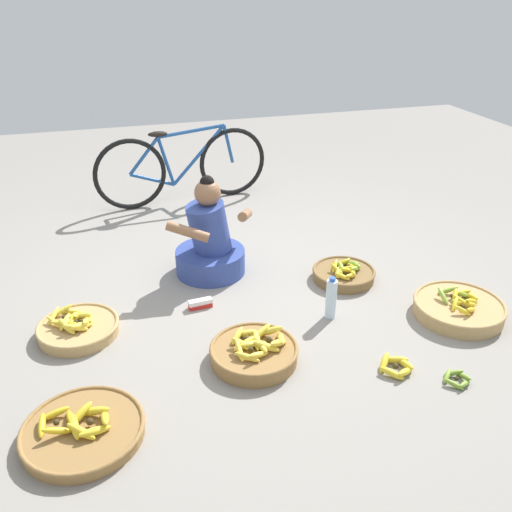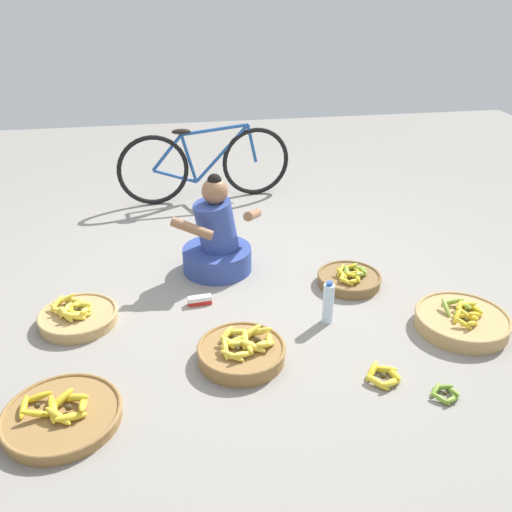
{
  "view_description": "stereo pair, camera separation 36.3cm",
  "coord_description": "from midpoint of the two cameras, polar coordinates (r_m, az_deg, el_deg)",
  "views": [
    {
      "loc": [
        -0.91,
        -3.3,
        2.02
      ],
      "look_at": [
        0.0,
        -0.2,
        0.35
      ],
      "focal_mm": 38.49,
      "sensor_mm": 36.0,
      "label": 1
    },
    {
      "loc": [
        -0.56,
        -3.38,
        2.02
      ],
      "look_at": [
        0.0,
        -0.2,
        0.35
      ],
      "focal_mm": 38.49,
      "sensor_mm": 36.0,
      "label": 2
    }
  ],
  "objects": [
    {
      "name": "loose_bananas_front_center",
      "position": [
        3.24,
        22.21,
        -13.2
      ],
      "size": [
        0.17,
        0.17,
        0.06
      ],
      "color": "olive",
      "rests_on": "ground"
    },
    {
      "name": "water_bottle",
      "position": [
        3.57,
        10.42,
        -4.93
      ],
      "size": [
        0.07,
        0.07,
        0.3
      ],
      "color": "silver",
      "rests_on": "ground"
    },
    {
      "name": "vendor_woman_front",
      "position": [
        4.08,
        -1.56,
        1.51
      ],
      "size": [
        0.7,
        0.53,
        0.77
      ],
      "color": "#334793",
      "rests_on": "ground"
    },
    {
      "name": "loose_bananas_back_center",
      "position": [
        3.23,
        16.38,
        -11.97
      ],
      "size": [
        0.22,
        0.22,
        0.09
      ],
      "color": "yellow",
      "rests_on": "ground"
    },
    {
      "name": "bicycle_leaning",
      "position": [
        5.43,
        -3.37,
        9.45
      ],
      "size": [
        1.7,
        0.22,
        0.73
      ],
      "color": "black",
      "rests_on": "ground"
    },
    {
      "name": "banana_basket_near_bicycle",
      "position": [
        3.8,
        23.23,
        -6.26
      ],
      "size": [
        0.59,
        0.59,
        0.17
      ],
      "color": "tan",
      "rests_on": "ground"
    },
    {
      "name": "banana_basket_near_vendor",
      "position": [
        3.68,
        -15.38,
        -6.13
      ],
      "size": [
        0.5,
        0.5,
        0.15
      ],
      "color": "tan",
      "rests_on": "ground"
    },
    {
      "name": "banana_basket_mid_left",
      "position": [
        2.97,
        -16.18,
        -15.71
      ],
      "size": [
        0.6,
        0.6,
        0.14
      ],
      "color": "olive",
      "rests_on": "ground"
    },
    {
      "name": "banana_basket_back_right",
      "position": [
        3.23,
        1.77,
        -9.96
      ],
      "size": [
        0.52,
        0.52,
        0.18
      ],
      "color": "olive",
      "rests_on": "ground"
    },
    {
      "name": "ground_plane",
      "position": [
        3.97,
        2.12,
        -3.25
      ],
      "size": [
        10.0,
        10.0,
        0.0
      ],
      "primitive_type": "plane",
      "color": "gray"
    },
    {
      "name": "banana_basket_mid_right",
      "position": [
        4.06,
        12.23,
        -2.36
      ],
      "size": [
        0.46,
        0.46,
        0.15
      ],
      "color": "brown",
      "rests_on": "ground"
    },
    {
      "name": "packet_carton_stack",
      "position": [
        3.76,
        -3.11,
        -4.7
      ],
      "size": [
        0.16,
        0.07,
        0.06
      ],
      "color": "red",
      "rests_on": "ground"
    }
  ]
}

